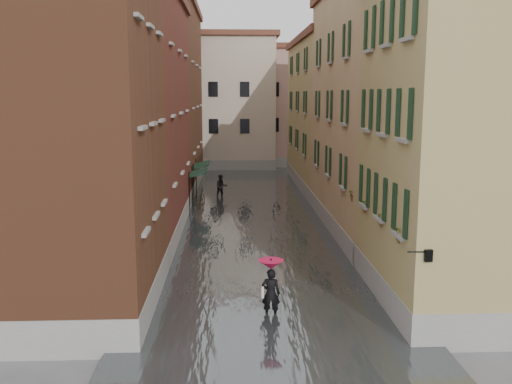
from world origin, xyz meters
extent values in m
plane|color=#575659|center=(0.00, 0.00, 0.00)|extent=(120.00, 120.00, 0.00)
cube|color=#4E5456|center=(0.00, 13.00, 0.10)|extent=(10.00, 60.00, 0.20)
cube|color=brown|center=(-7.00, -2.00, 6.50)|extent=(6.00, 8.00, 13.00)
cube|color=maroon|center=(-7.00, 9.00, 6.25)|extent=(6.00, 14.00, 12.50)
cube|color=brown|center=(-7.00, 24.00, 7.00)|extent=(6.00, 16.00, 14.00)
cube|color=#A38F54|center=(7.00, -2.00, 5.75)|extent=(6.00, 8.00, 11.50)
cube|color=tan|center=(7.00, 9.00, 6.50)|extent=(6.00, 14.00, 13.00)
cube|color=#A38F54|center=(7.00, 24.00, 5.75)|extent=(6.00, 16.00, 11.50)
cube|color=beige|center=(-3.00, 38.00, 6.50)|extent=(12.00, 9.00, 13.00)
cube|color=tan|center=(6.00, 40.00, 6.00)|extent=(10.00, 9.00, 12.00)
cube|color=black|center=(-3.45, 14.99, 2.55)|extent=(1.09, 2.68, 0.31)
cylinder|color=black|center=(-3.95, 13.65, 1.40)|extent=(0.06, 0.06, 2.80)
cylinder|color=black|center=(-3.95, 16.33, 1.40)|extent=(0.06, 0.06, 2.80)
cube|color=black|center=(-3.45, 19.19, 2.55)|extent=(1.09, 3.08, 0.31)
cylinder|color=black|center=(-3.95, 17.65, 1.40)|extent=(0.06, 0.06, 2.80)
cylinder|color=black|center=(-3.95, 20.72, 1.40)|extent=(0.06, 0.06, 2.80)
cylinder|color=black|center=(4.05, -6.00, 3.10)|extent=(0.60, 0.05, 0.05)
cube|color=black|center=(4.35, -6.00, 3.00)|extent=(0.22, 0.22, 0.35)
cube|color=beige|center=(4.35, -6.00, 3.00)|extent=(0.14, 0.14, 0.24)
cube|color=maroon|center=(4.12, -4.32, 3.15)|extent=(0.22, 0.85, 0.18)
imported|color=#265926|center=(4.12, -4.32, 3.57)|extent=(0.59, 0.51, 0.66)
cube|color=maroon|center=(4.12, -2.17, 3.15)|extent=(0.22, 0.85, 0.18)
imported|color=#265926|center=(4.12, -2.17, 3.57)|extent=(0.59, 0.51, 0.66)
cube|color=maroon|center=(4.12, 0.34, 3.15)|extent=(0.22, 0.85, 0.18)
imported|color=#265926|center=(4.12, 0.34, 3.57)|extent=(0.59, 0.51, 0.66)
cube|color=maroon|center=(4.12, 2.78, 3.15)|extent=(0.22, 0.85, 0.18)
imported|color=#265926|center=(4.12, 2.78, 3.57)|extent=(0.59, 0.51, 0.66)
imported|color=black|center=(0.01, -3.18, 0.88)|extent=(0.69, 0.50, 1.76)
cube|color=beige|center=(-0.27, -3.13, 0.95)|extent=(0.08, 0.30, 0.38)
cylinder|color=black|center=(0.01, -3.18, 1.35)|extent=(0.02, 0.02, 1.00)
cone|color=#CE0D3D|center=(0.01, -3.18, 1.92)|extent=(0.90, 0.90, 0.28)
imported|color=black|center=(-2.06, 19.36, 0.89)|extent=(1.00, 0.86, 1.79)
camera|label=1|loc=(-1.28, -21.62, 7.59)|focal=40.00mm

